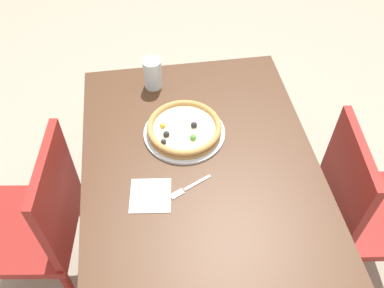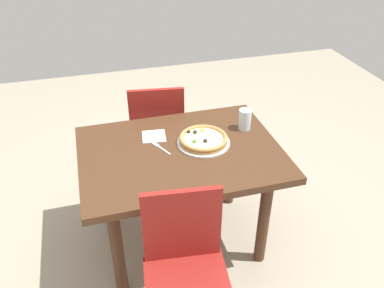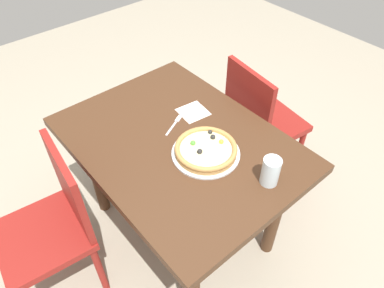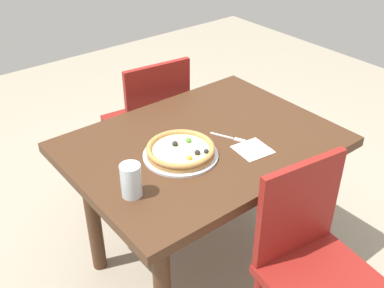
{
  "view_description": "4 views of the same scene",
  "coord_description": "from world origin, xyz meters",
  "px_view_note": "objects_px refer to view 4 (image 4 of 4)",
  "views": [
    {
      "loc": [
        -0.92,
        0.17,
        1.92
      ],
      "look_at": [
        0.08,
        0.02,
        0.75
      ],
      "focal_mm": 38.45,
      "sensor_mm": 36.0,
      "label": 1
    },
    {
      "loc": [
        -0.45,
        -1.87,
        2.05
      ],
      "look_at": [
        0.08,
        0.02,
        0.75
      ],
      "focal_mm": 37.49,
      "sensor_mm": 36.0,
      "label": 2
    },
    {
      "loc": [
        0.99,
        -0.76,
        1.92
      ],
      "look_at": [
        0.08,
        0.02,
        0.75
      ],
      "focal_mm": 33.61,
      "sensor_mm": 36.0,
      "label": 3
    },
    {
      "loc": [
        1.12,
        1.33,
        1.82
      ],
      "look_at": [
        0.08,
        0.02,
        0.75
      ],
      "focal_mm": 43.45,
      "sensor_mm": 36.0,
      "label": 4
    }
  ],
  "objects_px": {
    "chair_near": "(150,122)",
    "napkin": "(253,150)",
    "plate": "(181,155)",
    "chair_far": "(314,264)",
    "drinking_glass": "(131,180)",
    "pizza": "(181,150)",
    "dining_table": "(202,160)",
    "fork": "(230,138)"
  },
  "relations": [
    {
      "from": "chair_near",
      "to": "drinking_glass",
      "type": "distance_m",
      "value": 1.02
    },
    {
      "from": "plate",
      "to": "fork",
      "type": "relative_size",
      "value": 2.04
    },
    {
      "from": "plate",
      "to": "napkin",
      "type": "bearing_deg",
      "value": 150.3
    },
    {
      "from": "pizza",
      "to": "fork",
      "type": "xyz_separation_m",
      "value": [
        -0.26,
        0.02,
        -0.03
      ]
    },
    {
      "from": "dining_table",
      "to": "chair_far",
      "type": "height_order",
      "value": "chair_far"
    },
    {
      "from": "plate",
      "to": "drinking_glass",
      "type": "height_order",
      "value": "drinking_glass"
    },
    {
      "from": "chair_near",
      "to": "drinking_glass",
      "type": "xyz_separation_m",
      "value": [
        0.59,
        0.78,
        0.31
      ]
    },
    {
      "from": "fork",
      "to": "napkin",
      "type": "height_order",
      "value": "fork"
    },
    {
      "from": "napkin",
      "to": "chair_far",
      "type": "bearing_deg",
      "value": 77.5
    },
    {
      "from": "chair_near",
      "to": "chair_far",
      "type": "height_order",
      "value": "same"
    },
    {
      "from": "chair_near",
      "to": "napkin",
      "type": "height_order",
      "value": "chair_near"
    },
    {
      "from": "napkin",
      "to": "fork",
      "type": "bearing_deg",
      "value": -85.34
    },
    {
      "from": "pizza",
      "to": "drinking_glass",
      "type": "bearing_deg",
      "value": 17.37
    },
    {
      "from": "fork",
      "to": "plate",
      "type": "bearing_deg",
      "value": -121.04
    },
    {
      "from": "dining_table",
      "to": "pizza",
      "type": "bearing_deg",
      "value": 14.28
    },
    {
      "from": "chair_near",
      "to": "pizza",
      "type": "distance_m",
      "value": 0.79
    },
    {
      "from": "fork",
      "to": "chair_far",
      "type": "bearing_deg",
      "value": -34.35
    },
    {
      "from": "drinking_glass",
      "to": "fork",
      "type": "bearing_deg",
      "value": -172.96
    },
    {
      "from": "chair_near",
      "to": "drinking_glass",
      "type": "relative_size",
      "value": 6.68
    },
    {
      "from": "plate",
      "to": "drinking_glass",
      "type": "bearing_deg",
      "value": 17.47
    },
    {
      "from": "chair_far",
      "to": "napkin",
      "type": "bearing_deg",
      "value": -94.54
    },
    {
      "from": "fork",
      "to": "napkin",
      "type": "bearing_deg",
      "value": -20.92
    },
    {
      "from": "napkin",
      "to": "pizza",
      "type": "bearing_deg",
      "value": -29.67
    },
    {
      "from": "chair_near",
      "to": "napkin",
      "type": "bearing_deg",
      "value": -84.76
    },
    {
      "from": "dining_table",
      "to": "chair_far",
      "type": "xyz_separation_m",
      "value": [
        -0.02,
        0.64,
        -0.14
      ]
    },
    {
      "from": "chair_far",
      "to": "drinking_glass",
      "type": "relative_size",
      "value": 6.68
    },
    {
      "from": "chair_far",
      "to": "napkin",
      "type": "height_order",
      "value": "chair_far"
    },
    {
      "from": "pizza",
      "to": "drinking_glass",
      "type": "relative_size",
      "value": 2.18
    },
    {
      "from": "dining_table",
      "to": "pizza",
      "type": "xyz_separation_m",
      "value": [
        0.15,
        0.04,
        0.14
      ]
    },
    {
      "from": "dining_table",
      "to": "plate",
      "type": "height_order",
      "value": "plate"
    },
    {
      "from": "plate",
      "to": "pizza",
      "type": "distance_m",
      "value": 0.03
    },
    {
      "from": "chair_near",
      "to": "plate",
      "type": "bearing_deg",
      "value": -106.43
    },
    {
      "from": "pizza",
      "to": "chair_far",
      "type": "bearing_deg",
      "value": 105.61
    },
    {
      "from": "dining_table",
      "to": "fork",
      "type": "bearing_deg",
      "value": 149.9
    },
    {
      "from": "pizza",
      "to": "fork",
      "type": "distance_m",
      "value": 0.26
    },
    {
      "from": "dining_table",
      "to": "fork",
      "type": "distance_m",
      "value": 0.17
    },
    {
      "from": "plate",
      "to": "napkin",
      "type": "height_order",
      "value": "plate"
    },
    {
      "from": "dining_table",
      "to": "napkin",
      "type": "height_order",
      "value": "napkin"
    },
    {
      "from": "pizza",
      "to": "dining_table",
      "type": "bearing_deg",
      "value": -165.72
    },
    {
      "from": "chair_near",
      "to": "plate",
      "type": "height_order",
      "value": "chair_near"
    },
    {
      "from": "plate",
      "to": "napkin",
      "type": "xyz_separation_m",
      "value": [
        -0.27,
        0.15,
        -0.0
      ]
    },
    {
      "from": "pizza",
      "to": "drinking_glass",
      "type": "height_order",
      "value": "drinking_glass"
    }
  ]
}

